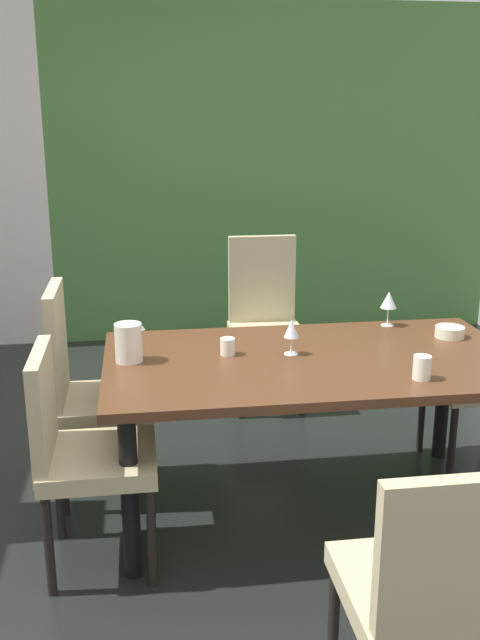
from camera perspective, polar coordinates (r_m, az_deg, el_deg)
ground_plane at (r=3.26m, az=-2.58°, el=-16.62°), size 5.26×5.85×0.02m
garden_window_panel at (r=5.73m, az=3.04°, el=11.48°), size 3.54×0.10×2.57m
dining_table at (r=3.15m, az=5.81°, el=-4.32°), size 1.81×1.00×0.73m
chair_head_far at (r=4.40m, az=1.99°, el=0.45°), size 0.44×0.45×1.03m
chair_head_near at (r=2.12m, az=15.11°, el=-19.93°), size 0.44×0.44×0.92m
chair_left_near at (r=2.87m, az=-12.77°, el=-9.77°), size 0.45×0.44×0.91m
chair_left_far at (r=3.38m, az=-12.29°, el=-5.01°), size 0.45×0.44×1.02m
wine_glass_front at (r=3.12m, az=4.14°, el=-0.78°), size 0.07×0.07×0.16m
wine_glass_corner at (r=3.61m, az=11.81°, el=1.52°), size 0.08×0.08×0.17m
serving_bowl_west at (r=3.52m, az=16.43°, el=-0.91°), size 0.14×0.14×0.05m
cup_near_shelf at (r=2.93m, az=14.35°, el=-3.71°), size 0.07×0.07×0.10m
cup_rear at (r=3.13m, az=-1.00°, el=-2.14°), size 0.06×0.06×0.08m
pitcher_center at (r=3.07m, az=-8.89°, el=-1.77°), size 0.13×0.12×0.17m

